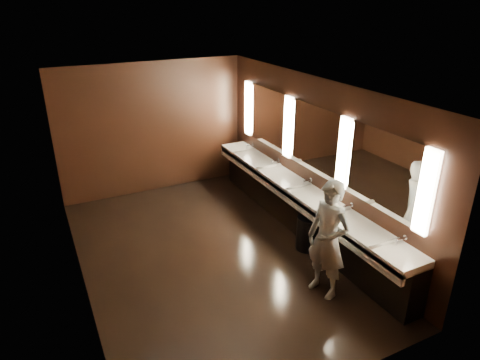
{
  "coord_description": "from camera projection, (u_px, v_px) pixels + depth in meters",
  "views": [
    {
      "loc": [
        -2.27,
        -5.68,
        4.02
      ],
      "look_at": [
        0.57,
        0.0,
        1.26
      ],
      "focal_mm": 32.0,
      "sensor_mm": 36.0,
      "label": 1
    }
  ],
  "objects": [
    {
      "name": "floor",
      "position": [
        210.0,
        255.0,
        7.19
      ],
      "size": [
        6.0,
        6.0,
        0.0
      ],
      "primitive_type": "plane",
      "color": "black",
      "rests_on": "ground"
    },
    {
      "name": "ceiling",
      "position": [
        204.0,
        88.0,
        6.08
      ],
      "size": [
        4.0,
        6.0,
        0.02
      ],
      "primitive_type": "cube",
      "color": "#2D2D2B",
      "rests_on": "wall_back"
    },
    {
      "name": "wall_back",
      "position": [
        153.0,
        129.0,
        9.09
      ],
      "size": [
        4.0,
        0.02,
        2.8
      ],
      "primitive_type": "cube",
      "color": "black",
      "rests_on": "floor"
    },
    {
      "name": "wall_front",
      "position": [
        325.0,
        287.0,
        4.17
      ],
      "size": [
        4.0,
        0.02,
        2.8
      ],
      "primitive_type": "cube",
      "color": "black",
      "rests_on": "floor"
    },
    {
      "name": "wall_left",
      "position": [
        72.0,
        204.0,
        5.81
      ],
      "size": [
        0.02,
        6.0,
        2.8
      ],
      "primitive_type": "cube",
      "color": "black",
      "rests_on": "floor"
    },
    {
      "name": "wall_right",
      "position": [
        313.0,
        158.0,
        7.45
      ],
      "size": [
        0.02,
        6.0,
        2.8
      ],
      "primitive_type": "cube",
      "color": "black",
      "rests_on": "floor"
    },
    {
      "name": "sink_counter",
      "position": [
        301.0,
        207.0,
        7.73
      ],
      "size": [
        0.55,
        5.4,
        1.01
      ],
      "color": "black",
      "rests_on": "floor"
    },
    {
      "name": "mirror_band",
      "position": [
        314.0,
        139.0,
        7.31
      ],
      "size": [
        0.06,
        5.03,
        1.15
      ],
      "color": "#FDEBC4",
      "rests_on": "wall_right"
    },
    {
      "name": "person",
      "position": [
        328.0,
        240.0,
        5.96
      ],
      "size": [
        0.58,
        0.73,
        1.76
      ],
      "primitive_type": "imported",
      "rotation": [
        0.0,
        0.0,
        -1.3
      ],
      "color": "#8BB0D0",
      "rests_on": "floor"
    },
    {
      "name": "trash_bin",
      "position": [
        308.0,
        233.0,
        7.26
      ],
      "size": [
        0.42,
        0.42,
        0.6
      ],
      "primitive_type": "cylinder",
      "rotation": [
        0.0,
        0.0,
        -0.1
      ],
      "color": "black",
      "rests_on": "floor"
    }
  ]
}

